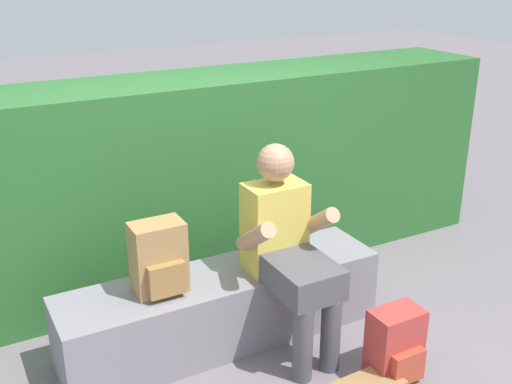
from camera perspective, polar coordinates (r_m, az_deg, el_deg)
ground_plane at (r=3.56m, az=-0.78°, el=-15.93°), size 24.00×24.00×0.00m
bench_main at (r=3.66m, az=-3.07°, el=-10.63°), size 1.91×0.46×0.44m
person_skater at (r=3.42m, az=2.96°, el=-5.02°), size 0.49×0.62×1.19m
backpack_on_bench at (r=3.32m, az=-9.00°, el=-6.19°), size 0.28×0.23×0.40m
backpack_on_ground at (r=3.47m, az=12.85°, el=-13.71°), size 0.28×0.23×0.40m
hedge_row at (r=4.29m, az=-4.88°, el=1.44°), size 4.41×0.68×1.40m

